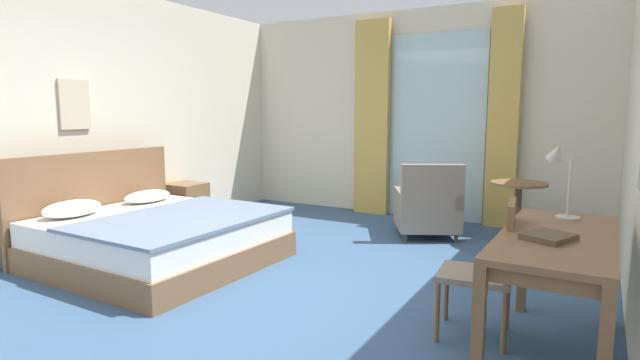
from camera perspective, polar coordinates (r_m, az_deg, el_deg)
ground at (r=4.24m, az=-5.77°, el=-13.06°), size 5.70×7.44×0.10m
wall_back at (r=7.07m, az=10.56°, el=7.37°), size 5.30×0.12×2.82m
wall_left at (r=5.86m, az=-27.32°, el=6.51°), size 0.12×7.04×2.82m
balcony_glass_door at (r=6.89m, az=13.05°, el=5.88°), size 1.32×0.02×2.48m
curtain_panel_left at (r=7.10m, az=5.97°, el=6.99°), size 0.50×0.10×2.70m
curtain_panel_right at (r=6.60m, az=20.23°, el=6.47°), size 0.37×0.10×2.70m
bed at (r=5.11m, az=-18.36°, el=-6.05°), size 2.01×1.92×1.04m
nightstand at (r=6.63m, az=-15.06°, el=-2.69°), size 0.44×0.44×0.54m
writing_desk at (r=3.21m, az=25.48°, el=-7.22°), size 0.64×1.45×0.76m
desk_chair at (r=3.40m, az=18.75°, el=-9.16°), size 0.48×0.45×0.91m
desk_lamp at (r=3.72m, az=25.74°, el=1.37°), size 0.25×0.29×0.52m
closed_book at (r=3.04m, az=24.68°, el=-5.92°), size 0.30×0.32×0.03m
armchair_by_window at (r=5.94m, az=12.18°, el=-3.17°), size 0.96×1.00×0.88m
round_cafe_table at (r=5.81m, az=21.72°, el=-2.10°), size 0.59×0.59×0.70m
framed_picture at (r=5.83m, az=-26.29°, el=7.76°), size 0.03×0.34×0.52m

